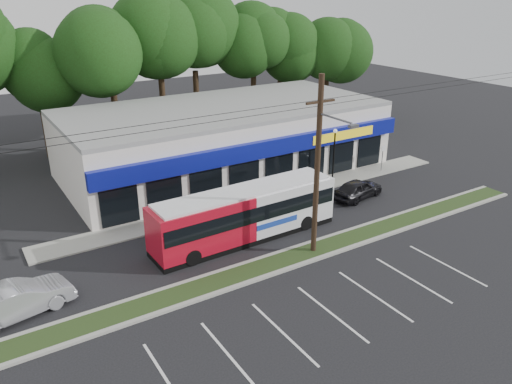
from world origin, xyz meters
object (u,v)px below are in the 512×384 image
at_px(sign_post, 383,153).
at_px(car_silver, 17,300).
at_px(car_dark, 358,189).
at_px(lamp_post, 334,149).
at_px(metrobus, 246,213).
at_px(utility_pole, 316,163).
at_px(pedestrian_b, 272,207).
at_px(pedestrian_a, 315,186).

bearing_deg(sign_post, car_silver, -169.75).
bearing_deg(car_dark, car_silver, 85.05).
distance_m(lamp_post, metrobus, 11.27).
distance_m(utility_pole, lamp_post, 11.67).
distance_m(metrobus, pedestrian_b, 3.38).
relative_size(utility_pole, car_dark, 12.08).
bearing_deg(pedestrian_a, lamp_post, -163.46).
relative_size(pedestrian_a, pedestrian_b, 1.05).
bearing_deg(metrobus, sign_post, 13.47).
xyz_separation_m(metrobus, pedestrian_b, (2.89, 1.50, -0.91)).
relative_size(lamp_post, car_silver, 0.87).
relative_size(lamp_post, pedestrian_a, 2.72).
relative_size(utility_pole, car_silver, 10.25).
bearing_deg(sign_post, lamp_post, 177.42).
height_order(utility_pole, pedestrian_b, utility_pole).
height_order(utility_pole, pedestrian_a, utility_pole).
bearing_deg(car_silver, pedestrian_a, -90.85).
distance_m(utility_pole, pedestrian_a, 9.62).
bearing_deg(pedestrian_b, metrobus, 21.37).
height_order(sign_post, car_silver, sign_post).
xyz_separation_m(metrobus, car_dark, (9.90, 1.00, -0.95)).
bearing_deg(sign_post, utility_pole, -149.85).
bearing_deg(metrobus, lamp_post, 21.14).
distance_m(metrobus, car_dark, 10.00).
height_order(metrobus, car_dark, metrobus).
relative_size(lamp_post, pedestrian_b, 2.85).
height_order(car_silver, pedestrian_a, car_silver).
bearing_deg(pedestrian_a, car_dark, 131.04).
relative_size(lamp_post, metrobus, 0.36).
relative_size(utility_pole, pedestrian_a, 32.04).
distance_m(utility_pole, pedestrian_b, 6.93).
height_order(lamp_post, car_silver, lamp_post).
relative_size(metrobus, pedestrian_b, 7.84).
bearing_deg(metrobus, car_dark, 4.38).
xyz_separation_m(lamp_post, sign_post, (5.00, -0.23, -1.12)).
bearing_deg(sign_post, pedestrian_b, -168.34).
bearing_deg(pedestrian_b, utility_pole, 76.19).
xyz_separation_m(car_dark, car_silver, (-22.61, -2.00, 0.10)).
xyz_separation_m(sign_post, car_silver, (-28.07, -5.07, -0.75)).
height_order(utility_pole, car_silver, utility_pole).
bearing_deg(utility_pole, pedestrian_a, 50.52).
distance_m(utility_pole, metrobus, 5.63).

